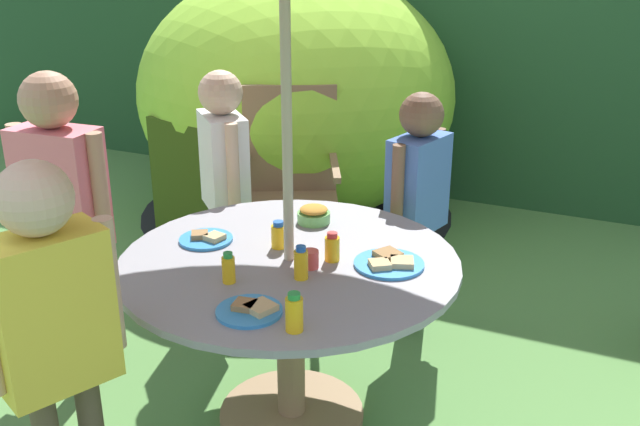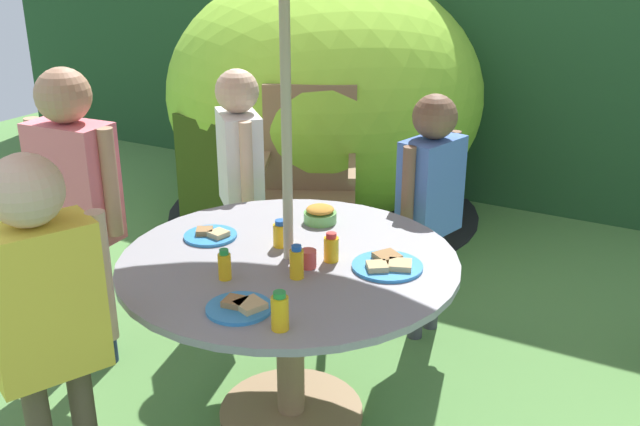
% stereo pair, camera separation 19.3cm
% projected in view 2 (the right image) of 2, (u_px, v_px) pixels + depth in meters
% --- Properties ---
extents(ground_plane, '(10.00, 10.00, 0.02)m').
position_uv_depth(ground_plane, '(291.00, 417.00, 2.86)').
color(ground_plane, '#548442').
extents(hedge_backdrop, '(9.00, 0.70, 2.15)m').
position_uv_depth(hedge_backdrop, '(518.00, 42.00, 4.94)').
color(hedge_backdrop, '#234C28').
rests_on(hedge_backdrop, ground_plane).
extents(garden_table, '(1.23, 1.23, 0.68)m').
position_uv_depth(garden_table, '(289.00, 299.00, 2.67)').
color(garden_table, '#93704C').
rests_on(garden_table, ground_plane).
extents(wooden_chair, '(0.65, 0.64, 1.05)m').
position_uv_depth(wooden_chair, '(309.00, 179.00, 3.75)').
color(wooden_chair, brown).
rests_on(wooden_chair, ground_plane).
extents(dome_tent, '(2.54, 2.54, 1.60)m').
position_uv_depth(dome_tent, '(323.00, 96.00, 4.66)').
color(dome_tent, '#8CC633').
rests_on(dome_tent, ground_plane).
extents(child_in_blue_shirt, '(0.23, 0.38, 1.15)m').
position_uv_depth(child_in_blue_shirt, '(431.00, 187.00, 3.18)').
color(child_in_blue_shirt, '#3F3F47').
rests_on(child_in_blue_shirt, ground_plane).
extents(child_in_white_shirt, '(0.34, 0.34, 1.20)m').
position_uv_depth(child_in_white_shirt, '(240.00, 160.00, 3.44)').
color(child_in_white_shirt, '#3F3F47').
rests_on(child_in_white_shirt, ground_plane).
extents(child_in_pink_shirt, '(0.44, 0.22, 1.30)m').
position_uv_depth(child_in_pink_shirt, '(74.00, 182.00, 2.94)').
color(child_in_pink_shirt, navy).
rests_on(child_in_pink_shirt, ground_plane).
extents(child_in_yellow_shirt, '(0.29, 0.39, 1.23)m').
position_uv_depth(child_in_yellow_shirt, '(43.00, 301.00, 2.09)').
color(child_in_yellow_shirt, brown).
rests_on(child_in_yellow_shirt, ground_plane).
extents(snack_bowl, '(0.13, 0.13, 0.07)m').
position_uv_depth(snack_bowl, '(320.00, 214.00, 2.91)').
color(snack_bowl, '#66B259').
rests_on(snack_bowl, garden_table).
extents(plate_front_edge, '(0.20, 0.20, 0.03)m').
position_uv_depth(plate_front_edge, '(211.00, 235.00, 2.78)').
color(plate_front_edge, '#338CD8').
rests_on(plate_front_edge, garden_table).
extents(plate_far_left, '(0.21, 0.21, 0.03)m').
position_uv_depth(plate_far_left, '(240.00, 307.00, 2.24)').
color(plate_far_left, '#338CD8').
rests_on(plate_far_left, garden_table).
extents(plate_near_left, '(0.25, 0.25, 0.03)m').
position_uv_depth(plate_near_left, '(388.00, 265.00, 2.52)').
color(plate_near_left, '#338CD8').
rests_on(plate_near_left, garden_table).
extents(juice_bottle_near_right, '(0.05, 0.05, 0.11)m').
position_uv_depth(juice_bottle_near_right, '(331.00, 248.00, 2.56)').
color(juice_bottle_near_right, yellow).
rests_on(juice_bottle_near_right, garden_table).
extents(juice_bottle_far_right, '(0.06, 0.06, 0.10)m').
position_uv_depth(juice_bottle_far_right, '(280.00, 234.00, 2.68)').
color(juice_bottle_far_right, yellow).
rests_on(juice_bottle_far_right, garden_table).
extents(juice_bottle_center_front, '(0.05, 0.05, 0.12)m').
position_uv_depth(juice_bottle_center_front, '(297.00, 263.00, 2.44)').
color(juice_bottle_center_front, yellow).
rests_on(juice_bottle_center_front, garden_table).
extents(juice_bottle_center_back, '(0.05, 0.05, 0.12)m').
position_uv_depth(juice_bottle_center_back, '(280.00, 312.00, 2.12)').
color(juice_bottle_center_back, yellow).
rests_on(juice_bottle_center_back, garden_table).
extents(juice_bottle_mid_left, '(0.04, 0.04, 0.11)m').
position_uv_depth(juice_bottle_mid_left, '(225.00, 265.00, 2.43)').
color(juice_bottle_mid_left, yellow).
rests_on(juice_bottle_mid_left, garden_table).
extents(cup_near, '(0.06, 0.06, 0.06)m').
position_uv_depth(cup_near, '(308.00, 259.00, 2.52)').
color(cup_near, '#E04C47').
rests_on(cup_near, garden_table).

